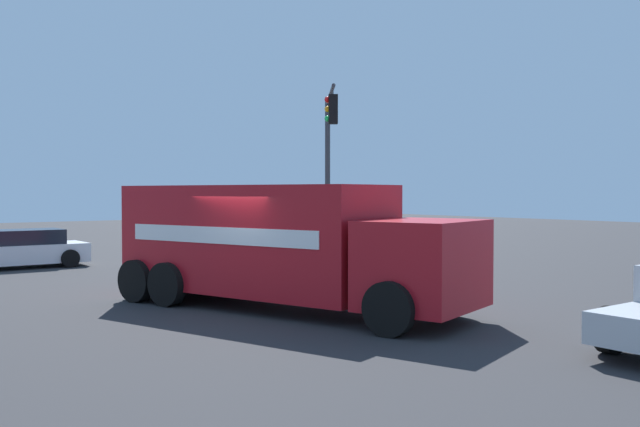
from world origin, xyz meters
name	(u,v)px	position (x,y,z in m)	size (l,w,h in m)	color
ground_plane	(260,309)	(0.00, 0.00, 0.00)	(100.00, 100.00, 0.00)	#2B2B2D
delivery_truck	(280,244)	(-0.25, -0.36, 1.45)	(8.70, 5.05, 2.74)	#AD141E
traffic_light_primary	(329,150)	(6.94, -7.28, 4.13)	(3.84, 2.75, 6.26)	#38383D
sedan_white	(21,249)	(12.04, 2.15, 0.63)	(2.06, 4.31, 1.31)	white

